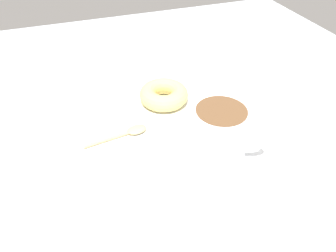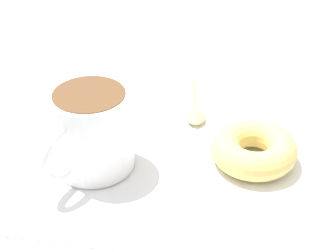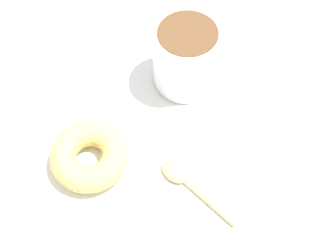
% 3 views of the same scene
% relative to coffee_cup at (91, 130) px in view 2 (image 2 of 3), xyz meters
% --- Properties ---
extents(ground_plane, '(1.20, 1.20, 0.02)m').
position_rel_coffee_cup_xyz_m(ground_plane, '(0.08, -0.06, -0.06)').
color(ground_plane, '#B2BCC6').
extents(napkin, '(0.37, 0.37, 0.00)m').
position_rel_coffee_cup_xyz_m(napkin, '(0.06, -0.07, -0.05)').
color(napkin, white).
rests_on(napkin, ground_plane).
extents(coffee_cup, '(0.12, 0.09, 0.09)m').
position_rel_coffee_cup_xyz_m(coffee_cup, '(0.00, 0.00, 0.00)').
color(coffee_cup, white).
rests_on(coffee_cup, napkin).
extents(donut, '(0.10, 0.10, 0.03)m').
position_rel_coffee_cup_xyz_m(donut, '(0.03, -0.17, -0.03)').
color(donut, '#E5C66B').
rests_on(donut, napkin).
extents(spoon, '(0.11, 0.03, 0.01)m').
position_rel_coffee_cup_xyz_m(spoon, '(0.12, -0.10, -0.04)').
color(spoon, '#D8B772').
rests_on(spoon, napkin).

